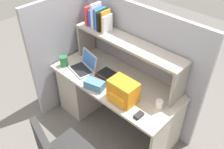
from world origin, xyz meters
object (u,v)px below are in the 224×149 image
(laptop, at_px, (84,66))
(paper_cup, at_px, (159,104))
(snack_canister, at_px, (64,61))
(backpack, at_px, (123,92))
(computer_mouse, at_px, (139,115))
(tissue_box, at_px, (95,85))

(laptop, height_order, paper_cup, laptop)
(paper_cup, distance_m, snack_canister, 1.32)
(laptop, relative_size, backpack, 1.18)
(paper_cup, height_order, snack_canister, snack_canister)
(computer_mouse, height_order, paper_cup, paper_cup)
(backpack, height_order, computer_mouse, backpack)
(laptop, distance_m, backpack, 0.71)
(backpack, bearing_deg, laptop, 173.28)
(laptop, height_order, tissue_box, laptop)
(laptop, bearing_deg, backpack, -6.72)
(laptop, relative_size, computer_mouse, 3.39)
(backpack, distance_m, paper_cup, 0.39)
(laptop, xyz_separation_m, paper_cup, (1.05, 0.09, -0.00))
(laptop, distance_m, computer_mouse, 0.99)
(snack_canister, bearing_deg, computer_mouse, -1.33)
(backpack, xyz_separation_m, paper_cup, (0.35, 0.17, -0.07))
(paper_cup, bearing_deg, laptop, -175.35)
(tissue_box, height_order, snack_canister, snack_canister)
(backpack, relative_size, computer_mouse, 2.88)
(laptop, relative_size, snack_canister, 2.67)
(tissue_box, bearing_deg, laptop, 140.52)
(tissue_box, xyz_separation_m, snack_canister, (-0.60, 0.03, 0.02))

